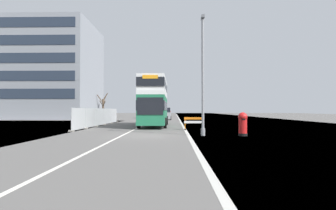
{
  "coord_description": "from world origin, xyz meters",
  "views": [
    {
      "loc": [
        1.77,
        -18.66,
        1.73
      ],
      "look_at": [
        1.21,
        6.81,
        2.2
      ],
      "focal_mm": 29.26,
      "sensor_mm": 36.0,
      "label": 1
    }
  ],
  "objects_px": {
    "car_oncoming_near": "(165,114)",
    "car_receding_mid": "(145,113)",
    "roadworks_barrier": "(194,122)",
    "car_receding_far": "(167,113)",
    "double_decker_bus": "(154,101)",
    "car_far_side": "(167,112)",
    "red_pillar_postbox": "(243,123)",
    "lamppost_foreground": "(203,79)"
  },
  "relations": [
    {
      "from": "double_decker_bus",
      "to": "car_oncoming_near",
      "type": "bearing_deg",
      "value": 88.34
    },
    {
      "from": "lamppost_foreground",
      "to": "car_receding_mid",
      "type": "bearing_deg",
      "value": 101.67
    },
    {
      "from": "red_pillar_postbox",
      "to": "roadworks_barrier",
      "type": "relative_size",
      "value": 0.96
    },
    {
      "from": "red_pillar_postbox",
      "to": "car_receding_mid",
      "type": "distance_m",
      "value": 40.85
    },
    {
      "from": "double_decker_bus",
      "to": "car_far_side",
      "type": "bearing_deg",
      "value": 89.76
    },
    {
      "from": "double_decker_bus",
      "to": "roadworks_barrier",
      "type": "distance_m",
      "value": 6.94
    },
    {
      "from": "roadworks_barrier",
      "to": "car_receding_mid",
      "type": "distance_m",
      "value": 34.93
    },
    {
      "from": "roadworks_barrier",
      "to": "car_far_side",
      "type": "relative_size",
      "value": 0.39
    },
    {
      "from": "car_far_side",
      "to": "double_decker_bus",
      "type": "bearing_deg",
      "value": -90.24
    },
    {
      "from": "red_pillar_postbox",
      "to": "roadworks_barrier",
      "type": "distance_m",
      "value": 6.11
    },
    {
      "from": "double_decker_bus",
      "to": "red_pillar_postbox",
      "type": "distance_m",
      "value": 12.86
    },
    {
      "from": "car_oncoming_near",
      "to": "car_receding_far",
      "type": "bearing_deg",
      "value": 90.76
    },
    {
      "from": "double_decker_bus",
      "to": "car_far_side",
      "type": "xyz_separation_m",
      "value": [
        0.19,
        44.64,
        -1.58
      ]
    },
    {
      "from": "car_receding_mid",
      "to": "red_pillar_postbox",
      "type": "bearing_deg",
      "value": -74.73
    },
    {
      "from": "red_pillar_postbox",
      "to": "car_far_side",
      "type": "height_order",
      "value": "car_far_side"
    },
    {
      "from": "lamppost_foreground",
      "to": "car_far_side",
      "type": "distance_m",
      "value": 55.56
    },
    {
      "from": "double_decker_bus",
      "to": "roadworks_barrier",
      "type": "height_order",
      "value": "double_decker_bus"
    },
    {
      "from": "roadworks_barrier",
      "to": "car_oncoming_near",
      "type": "xyz_separation_m",
      "value": [
        -3.24,
        24.97,
        0.26
      ]
    },
    {
      "from": "car_receding_mid",
      "to": "roadworks_barrier",
      "type": "bearing_deg",
      "value": -76.99
    },
    {
      "from": "lamppost_foreground",
      "to": "roadworks_barrier",
      "type": "distance_m",
      "value": 6.12
    },
    {
      "from": "car_receding_far",
      "to": "car_oncoming_near",
      "type": "bearing_deg",
      "value": -89.24
    },
    {
      "from": "red_pillar_postbox",
      "to": "car_receding_mid",
      "type": "height_order",
      "value": "car_receding_mid"
    },
    {
      "from": "double_decker_bus",
      "to": "red_pillar_postbox",
      "type": "height_order",
      "value": "double_decker_bus"
    },
    {
      "from": "car_oncoming_near",
      "to": "car_receding_mid",
      "type": "height_order",
      "value": "car_receding_mid"
    },
    {
      "from": "car_oncoming_near",
      "to": "car_far_side",
      "type": "height_order",
      "value": "car_far_side"
    },
    {
      "from": "car_oncoming_near",
      "to": "car_far_side",
      "type": "xyz_separation_m",
      "value": [
        -0.38,
        25.14,
        0.12
      ]
    },
    {
      "from": "roadworks_barrier",
      "to": "car_oncoming_near",
      "type": "bearing_deg",
      "value": 97.39
    },
    {
      "from": "roadworks_barrier",
      "to": "car_receding_mid",
      "type": "height_order",
      "value": "car_receding_mid"
    },
    {
      "from": "lamppost_foreground",
      "to": "car_receding_mid",
      "type": "distance_m",
      "value": 40.21
    },
    {
      "from": "double_decker_bus",
      "to": "car_far_side",
      "type": "relative_size",
      "value": 2.54
    },
    {
      "from": "roadworks_barrier",
      "to": "car_receding_far",
      "type": "xyz_separation_m",
      "value": [
        -3.46,
        41.84,
        0.39
      ]
    },
    {
      "from": "car_receding_mid",
      "to": "car_far_side",
      "type": "xyz_separation_m",
      "value": [
        4.25,
        16.07,
        0.02
      ]
    },
    {
      "from": "car_receding_far",
      "to": "double_decker_bus",
      "type": "bearing_deg",
      "value": -90.54
    },
    {
      "from": "lamppost_foreground",
      "to": "car_oncoming_near",
      "type": "height_order",
      "value": "lamppost_foreground"
    },
    {
      "from": "lamppost_foreground",
      "to": "red_pillar_postbox",
      "type": "relative_size",
      "value": 5.15
    },
    {
      "from": "car_receding_mid",
      "to": "car_receding_far",
      "type": "distance_m",
      "value": 8.96
    },
    {
      "from": "roadworks_barrier",
      "to": "car_receding_far",
      "type": "height_order",
      "value": "car_receding_far"
    },
    {
      "from": "car_receding_mid",
      "to": "car_oncoming_near",
      "type": "bearing_deg",
      "value": -62.96
    },
    {
      "from": "red_pillar_postbox",
      "to": "car_oncoming_near",
      "type": "height_order",
      "value": "car_oncoming_near"
    },
    {
      "from": "car_receding_mid",
      "to": "car_far_side",
      "type": "distance_m",
      "value": 16.62
    },
    {
      "from": "red_pillar_postbox",
      "to": "car_oncoming_near",
      "type": "distance_m",
      "value": 30.96
    },
    {
      "from": "double_decker_bus",
      "to": "car_receding_far",
      "type": "distance_m",
      "value": 36.42
    }
  ]
}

